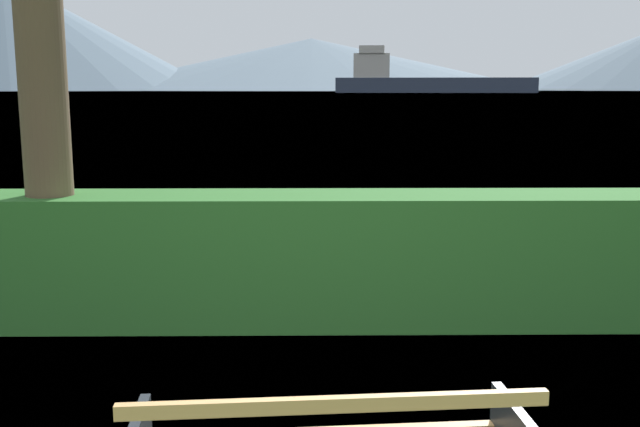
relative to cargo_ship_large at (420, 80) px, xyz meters
The scene contains 4 objects.
water_surface 47.63m from the cargo_ship_large, 154.50° to the left, with size 620.00×620.00×0.00m, color #6B8EA3.
hedge_row 289.00m from the cargo_ship_large, 98.51° to the right, with size 13.42×0.80×1.20m, color #2D6B28.
cargo_ship_large is the anchor object (origin of this frame).
distant_hills 287.60m from the cargo_ship_large, 107.92° to the left, with size 770.51×404.25×80.16m.
Camera 1 is at (-0.08, -3.22, 2.16)m, focal length 40.90 mm.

